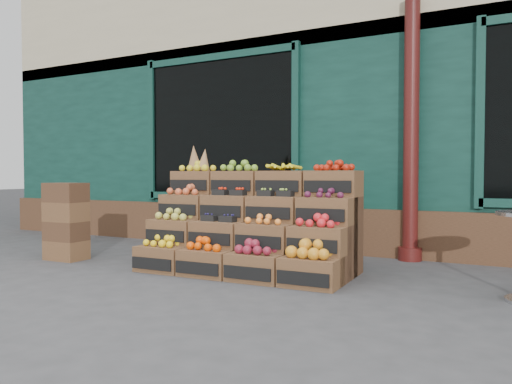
% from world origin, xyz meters
% --- Properties ---
extents(ground, '(60.00, 60.00, 0.00)m').
position_xyz_m(ground, '(0.00, 0.00, 0.00)').
color(ground, '#39393C').
rests_on(ground, ground).
extents(shop_facade, '(12.00, 6.24, 4.80)m').
position_xyz_m(shop_facade, '(0.00, 5.11, 2.40)').
color(shop_facade, '#0E322A').
rests_on(shop_facade, ground).
extents(crate_display, '(2.26, 1.14, 1.40)m').
position_xyz_m(crate_display, '(-0.20, 0.60, 0.43)').
color(crate_display, brown).
rests_on(crate_display, ground).
extents(spare_crates, '(0.48, 0.34, 0.94)m').
position_xyz_m(spare_crates, '(-2.53, 0.14, 0.47)').
color(spare_crates, brown).
rests_on(spare_crates, ground).
extents(shopkeeper, '(0.90, 0.75, 2.11)m').
position_xyz_m(shopkeeper, '(-2.00, 2.86, 1.06)').
color(shopkeeper, '#14461B').
rests_on(shopkeeper, ground).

